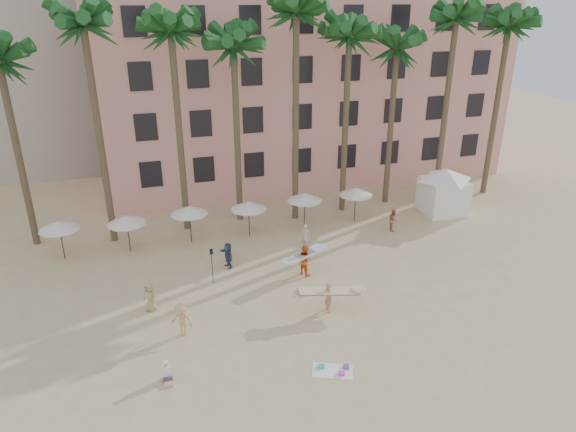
{
  "coord_description": "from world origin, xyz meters",
  "views": [
    {
      "loc": [
        -8.04,
        -19.24,
        15.26
      ],
      "look_at": [
        -0.2,
        6.0,
        4.0
      ],
      "focal_mm": 32.0,
      "sensor_mm": 36.0,
      "label": 1
    }
  ],
  "objects_px": {
    "pink_hotel": "(298,84)",
    "carrier_white": "(305,259)",
    "cabana": "(444,187)",
    "carrier_yellow": "(329,295)"
  },
  "relations": [
    {
      "from": "carrier_yellow",
      "to": "carrier_white",
      "type": "xyz_separation_m",
      "value": [
        0.07,
        4.09,
        0.05
      ]
    },
    {
      "from": "pink_hotel",
      "to": "carrier_white",
      "type": "xyz_separation_m",
      "value": [
        -6.1,
        -19.77,
        -7.0
      ]
    },
    {
      "from": "cabana",
      "to": "carrier_yellow",
      "type": "relative_size",
      "value": 1.46
    },
    {
      "from": "pink_hotel",
      "to": "carrier_yellow",
      "type": "distance_m",
      "value": 25.63
    },
    {
      "from": "carrier_yellow",
      "to": "pink_hotel",
      "type": "bearing_deg",
      "value": 75.51
    },
    {
      "from": "cabana",
      "to": "carrier_white",
      "type": "height_order",
      "value": "cabana"
    },
    {
      "from": "cabana",
      "to": "carrier_yellow",
      "type": "height_order",
      "value": "cabana"
    },
    {
      "from": "pink_hotel",
      "to": "carrier_white",
      "type": "relative_size",
      "value": 12.52
    },
    {
      "from": "cabana",
      "to": "carrier_white",
      "type": "distance_m",
      "value": 14.57
    },
    {
      "from": "pink_hotel",
      "to": "cabana",
      "type": "relative_size",
      "value": 7.29
    }
  ]
}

